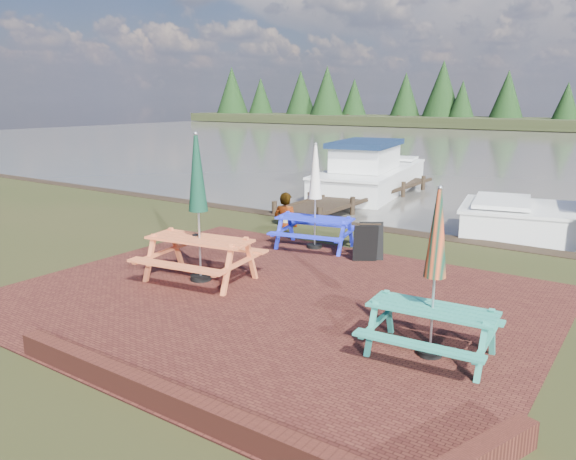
{
  "coord_description": "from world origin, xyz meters",
  "views": [
    {
      "loc": [
        5.46,
        -6.49,
        3.42
      ],
      "look_at": [
        -0.36,
        2.0,
        1.0
      ],
      "focal_mm": 35.0,
      "sensor_mm": 36.0,
      "label": 1
    }
  ],
  "objects_px": {
    "picnic_table_red": "(199,231)",
    "picnic_table_blue": "(315,213)",
    "chalkboard": "(368,242)",
    "boat_jetty": "(370,175)",
    "jetty": "(363,194)",
    "picnic_table_teal": "(433,300)",
    "person": "(286,193)"
  },
  "relations": [
    {
      "from": "picnic_table_red",
      "to": "picnic_table_blue",
      "type": "relative_size",
      "value": 1.15
    },
    {
      "from": "picnic_table_blue",
      "to": "boat_jetty",
      "type": "distance_m",
      "value": 9.71
    },
    {
      "from": "boat_jetty",
      "to": "person",
      "type": "distance_m",
      "value": 7.79
    },
    {
      "from": "picnic_table_teal",
      "to": "boat_jetty",
      "type": "xyz_separation_m",
      "value": [
        -7.38,
        13.1,
        -0.34
      ]
    },
    {
      "from": "picnic_table_teal",
      "to": "boat_jetty",
      "type": "height_order",
      "value": "picnic_table_teal"
    },
    {
      "from": "chalkboard",
      "to": "boat_jetty",
      "type": "relative_size",
      "value": 0.1
    },
    {
      "from": "jetty",
      "to": "picnic_table_blue",
      "type": "bearing_deg",
      "value": -71.7
    },
    {
      "from": "picnic_table_teal",
      "to": "jetty",
      "type": "height_order",
      "value": "picnic_table_teal"
    },
    {
      "from": "jetty",
      "to": "picnic_table_red",
      "type": "bearing_deg",
      "value": -80.22
    },
    {
      "from": "boat_jetty",
      "to": "chalkboard",
      "type": "bearing_deg",
      "value": -74.15
    },
    {
      "from": "chalkboard",
      "to": "picnic_table_red",
      "type": "bearing_deg",
      "value": -158.16
    },
    {
      "from": "jetty",
      "to": "picnic_table_teal",
      "type": "bearing_deg",
      "value": -58.87
    },
    {
      "from": "picnic_table_teal",
      "to": "person",
      "type": "distance_m",
      "value": 8.19
    },
    {
      "from": "picnic_table_teal",
      "to": "jetty",
      "type": "bearing_deg",
      "value": 116.73
    },
    {
      "from": "boat_jetty",
      "to": "picnic_table_blue",
      "type": "bearing_deg",
      "value": -81.5
    },
    {
      "from": "picnic_table_red",
      "to": "picnic_table_blue",
      "type": "xyz_separation_m",
      "value": [
        0.54,
        3.27,
        -0.13
      ]
    },
    {
      "from": "jetty",
      "to": "boat_jetty",
      "type": "distance_m",
      "value": 2.39
    },
    {
      "from": "picnic_table_red",
      "to": "boat_jetty",
      "type": "xyz_separation_m",
      "value": [
        -2.58,
        12.46,
        -0.51
      ]
    },
    {
      "from": "picnic_table_red",
      "to": "person",
      "type": "relative_size",
      "value": 1.5
    },
    {
      "from": "picnic_table_blue",
      "to": "jetty",
      "type": "height_order",
      "value": "picnic_table_blue"
    },
    {
      "from": "picnic_table_teal",
      "to": "picnic_table_blue",
      "type": "height_order",
      "value": "picnic_table_blue"
    },
    {
      "from": "chalkboard",
      "to": "jetty",
      "type": "relative_size",
      "value": 0.09
    },
    {
      "from": "picnic_table_teal",
      "to": "picnic_table_red",
      "type": "height_order",
      "value": "picnic_table_red"
    },
    {
      "from": "chalkboard",
      "to": "boat_jetty",
      "type": "distance_m",
      "value": 10.53
    },
    {
      "from": "picnic_table_teal",
      "to": "chalkboard",
      "type": "relative_size",
      "value": 2.79
    },
    {
      "from": "picnic_table_red",
      "to": "chalkboard",
      "type": "height_order",
      "value": "picnic_table_red"
    },
    {
      "from": "picnic_table_blue",
      "to": "jetty",
      "type": "distance_m",
      "value": 7.38
    },
    {
      "from": "picnic_table_teal",
      "to": "person",
      "type": "bearing_deg",
      "value": 134.14
    },
    {
      "from": "picnic_table_teal",
      "to": "jetty",
      "type": "xyz_separation_m",
      "value": [
        -6.57,
        10.88,
        -0.7
      ]
    },
    {
      "from": "jetty",
      "to": "boat_jetty",
      "type": "relative_size",
      "value": 1.12
    },
    {
      "from": "picnic_table_red",
      "to": "chalkboard",
      "type": "xyz_separation_m",
      "value": [
        2.05,
        3.0,
        -0.55
      ]
    },
    {
      "from": "picnic_table_teal",
      "to": "picnic_table_red",
      "type": "xyz_separation_m",
      "value": [
        -4.81,
        0.64,
        0.17
      ]
    }
  ]
}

